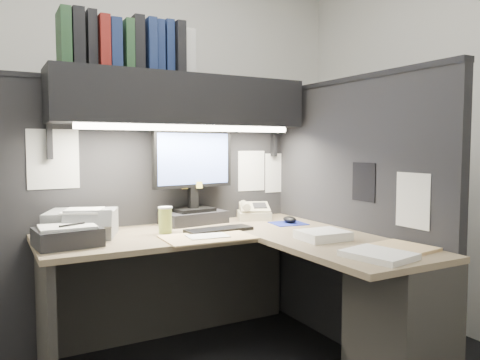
# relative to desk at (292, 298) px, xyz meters

# --- Properties ---
(wall_back) EXTENTS (3.50, 0.04, 2.70)m
(wall_back) POSITION_rel_desk_xyz_m (-0.43, 1.50, 0.91)
(wall_back) COLOR white
(wall_back) RESTS_ON floor
(wall_right) EXTENTS (0.04, 3.00, 2.70)m
(wall_right) POSITION_rel_desk_xyz_m (1.32, 0.00, 0.91)
(wall_right) COLOR white
(wall_right) RESTS_ON floor
(partition_back) EXTENTS (1.90, 0.06, 1.60)m
(partition_back) POSITION_rel_desk_xyz_m (-0.40, 0.93, 0.36)
(partition_back) COLOR black
(partition_back) RESTS_ON floor
(partition_right) EXTENTS (0.06, 1.50, 1.60)m
(partition_right) POSITION_rel_desk_xyz_m (0.55, 0.18, 0.36)
(partition_right) COLOR black
(partition_right) RESTS_ON floor
(desk) EXTENTS (1.70, 1.53, 0.73)m
(desk) POSITION_rel_desk_xyz_m (0.00, 0.00, 0.00)
(desk) COLOR #827053
(desk) RESTS_ON floor
(overhead_shelf) EXTENTS (1.55, 0.34, 0.30)m
(overhead_shelf) POSITION_rel_desk_xyz_m (-0.30, 0.75, 1.06)
(overhead_shelf) COLOR black
(overhead_shelf) RESTS_ON partition_back
(task_light_tube) EXTENTS (1.32, 0.04, 0.04)m
(task_light_tube) POSITION_rel_desk_xyz_m (-0.30, 0.61, 0.89)
(task_light_tube) COLOR white
(task_light_tube) RESTS_ON overhead_shelf
(monitor) EXTENTS (0.55, 0.29, 0.60)m
(monitor) POSITION_rel_desk_xyz_m (-0.21, 0.80, 0.52)
(monitor) COLOR black
(monitor) RESTS_ON desk
(keyboard) EXTENTS (0.40, 0.15, 0.02)m
(keyboard) POSITION_rel_desk_xyz_m (-0.19, 0.47, 0.30)
(keyboard) COLOR black
(keyboard) RESTS_ON desk
(mousepad) EXTENTS (0.23, 0.21, 0.00)m
(mousepad) POSITION_rel_desk_xyz_m (0.32, 0.50, 0.29)
(mousepad) COLOR navy
(mousepad) RESTS_ON desk
(mouse) EXTENTS (0.07, 0.11, 0.04)m
(mouse) POSITION_rel_desk_xyz_m (0.33, 0.51, 0.31)
(mouse) COLOR black
(mouse) RESTS_ON mousepad
(telephone) EXTENTS (0.28, 0.29, 0.09)m
(telephone) POSITION_rel_desk_xyz_m (0.23, 0.78, 0.33)
(telephone) COLOR #BAB28F
(telephone) RESTS_ON desk
(coffee_cup) EXTENTS (0.09, 0.09, 0.14)m
(coffee_cup) POSITION_rel_desk_xyz_m (-0.48, 0.56, 0.36)
(coffee_cup) COLOR #BAC54F
(coffee_cup) RESTS_ON desk
(printer) EXTENTS (0.44, 0.41, 0.14)m
(printer) POSITION_rel_desk_xyz_m (-0.91, 0.70, 0.36)
(printer) COLOR gray
(printer) RESTS_ON desk
(notebook_stack) EXTENTS (0.32, 0.28, 0.09)m
(notebook_stack) POSITION_rel_desk_xyz_m (-1.02, 0.48, 0.33)
(notebook_stack) COLOR black
(notebook_stack) RESTS_ON desk
(open_folder) EXTENTS (0.49, 0.33, 0.01)m
(open_folder) POSITION_rel_desk_xyz_m (-0.33, 0.32, 0.29)
(open_folder) COLOR tan
(open_folder) RESTS_ON desk
(paper_stack_a) EXTENTS (0.25, 0.22, 0.05)m
(paper_stack_a) POSITION_rel_desk_xyz_m (0.19, -0.00, 0.31)
(paper_stack_a) COLOR white
(paper_stack_a) RESTS_ON desk
(paper_stack_b) EXTENTS (0.28, 0.32, 0.03)m
(paper_stack_b) POSITION_rel_desk_xyz_m (0.15, -0.45, 0.30)
(paper_stack_b) COLOR white
(paper_stack_b) RESTS_ON desk
(manila_stack) EXTENTS (0.25, 0.30, 0.02)m
(manila_stack) POSITION_rel_desk_xyz_m (0.39, -0.37, 0.29)
(manila_stack) COLOR tan
(manila_stack) RESTS_ON desk
(binder_row) EXTENTS (0.76, 0.25, 0.31)m
(binder_row) POSITION_rel_desk_xyz_m (-0.62, 0.75, 1.35)
(binder_row) COLOR #214326
(binder_row) RESTS_ON overhead_shelf
(pinned_papers) EXTENTS (1.76, 1.31, 0.51)m
(pinned_papers) POSITION_rel_desk_xyz_m (-0.00, 0.56, 0.61)
(pinned_papers) COLOR white
(pinned_papers) RESTS_ON partition_back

